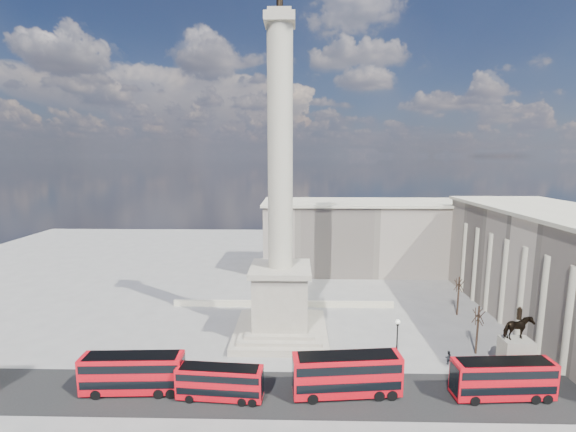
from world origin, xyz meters
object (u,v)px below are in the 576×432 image
(red_bus_b, at_px, (220,382))
(victorian_lamp, at_px, (397,340))
(nelsons_column, at_px, (280,253))
(pedestrian_walking, at_px, (396,359))
(equestrian_statue, at_px, (516,352))
(red_bus_a, at_px, (133,373))
(red_bus_c, at_px, (347,374))
(pedestrian_standing, at_px, (448,357))
(red_bus_d, at_px, (503,379))
(pedestrian_crossing, at_px, (376,365))

(red_bus_b, xyz_separation_m, victorian_lamp, (21.35, 6.79, 1.88))
(nelsons_column, xyz_separation_m, pedestrian_walking, (15.45, -8.41, -12.16))
(nelsons_column, relative_size, pedestrian_walking, 32.79)
(red_bus_b, distance_m, victorian_lamp, 22.48)
(red_bus_b, height_order, equestrian_statue, equestrian_statue)
(nelsons_column, xyz_separation_m, red_bus_a, (-16.33, -15.15, -10.47))
(nelsons_column, xyz_separation_m, red_bus_b, (-6.10, -16.15, -10.86))
(nelsons_column, bearing_deg, red_bus_b, -110.70)
(red_bus_c, bearing_deg, pedestrian_standing, 21.03)
(equestrian_statue, distance_m, pedestrian_standing, 7.93)
(pedestrian_standing, bearing_deg, equestrian_statue, 145.21)
(nelsons_column, relative_size, red_bus_a, 4.30)
(red_bus_c, distance_m, equestrian_statue, 21.81)
(red_bus_c, relative_size, victorian_lamp, 1.87)
(pedestrian_walking, distance_m, pedestrian_standing, 6.98)
(red_bus_a, relative_size, red_bus_d, 1.03)
(red_bus_d, bearing_deg, pedestrian_crossing, 155.31)
(pedestrian_walking, xyz_separation_m, pedestrian_standing, (6.96, 0.38, 0.15))
(nelsons_column, height_order, red_bus_a, nelsons_column)
(pedestrian_walking, distance_m, pedestrian_crossing, 3.38)
(nelsons_column, xyz_separation_m, victorian_lamp, (15.25, -9.36, -8.99))
(pedestrian_walking, relative_size, pedestrian_standing, 0.84)
(nelsons_column, bearing_deg, equestrian_statue, -19.80)
(red_bus_c, bearing_deg, red_bus_a, 174.52)
(red_bus_a, xyz_separation_m, equestrian_statue, (45.88, 4.51, 0.73))
(red_bus_d, relative_size, pedestrian_standing, 6.23)
(nelsons_column, distance_m, red_bus_b, 20.39)
(victorian_lamp, bearing_deg, red_bus_a, -169.61)
(pedestrian_standing, bearing_deg, red_bus_a, -4.30)
(victorian_lamp, bearing_deg, pedestrian_standing, 10.51)
(red_bus_c, height_order, red_bus_d, red_bus_c)
(nelsons_column, xyz_separation_m, pedestrian_standing, (22.41, -8.03, -12.01))
(red_bus_a, relative_size, victorian_lamp, 1.74)
(red_bus_d, bearing_deg, red_bus_b, 178.21)
(victorian_lamp, height_order, equestrian_statue, equestrian_statue)
(nelsons_column, height_order, pedestrian_standing, nelsons_column)
(equestrian_statue, bearing_deg, red_bus_c, -168.12)
(victorian_lamp, relative_size, pedestrian_walking, 4.39)
(pedestrian_standing, xyz_separation_m, pedestrian_crossing, (-9.88, -2.09, 0.04))
(red_bus_b, relative_size, pedestrian_walking, 6.45)
(red_bus_a, bearing_deg, victorian_lamp, 7.75)
(pedestrian_crossing, bearing_deg, equestrian_statue, -116.29)
(red_bus_a, xyz_separation_m, red_bus_b, (10.23, -1.00, -0.39))
(victorian_lamp, bearing_deg, red_bus_c, -140.64)
(red_bus_c, height_order, victorian_lamp, victorian_lamp)
(red_bus_b, bearing_deg, red_bus_a, 178.48)
(nelsons_column, height_order, pedestrian_crossing, nelsons_column)
(red_bus_d, relative_size, pedestrian_crossing, 5.95)
(red_bus_c, height_order, equestrian_statue, equestrian_statue)
(equestrian_statue, relative_size, pedestrian_crossing, 4.75)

